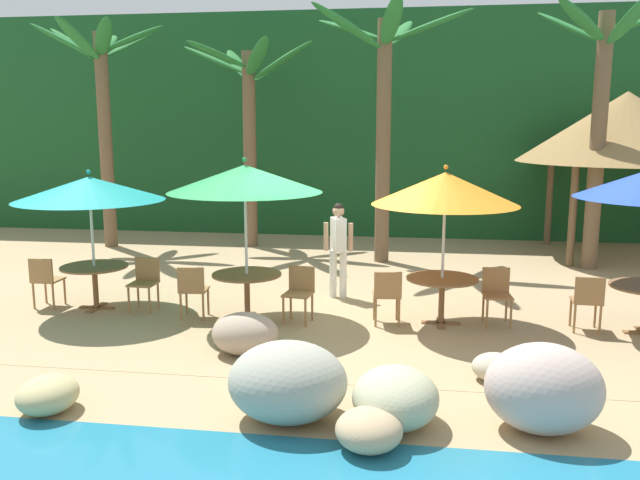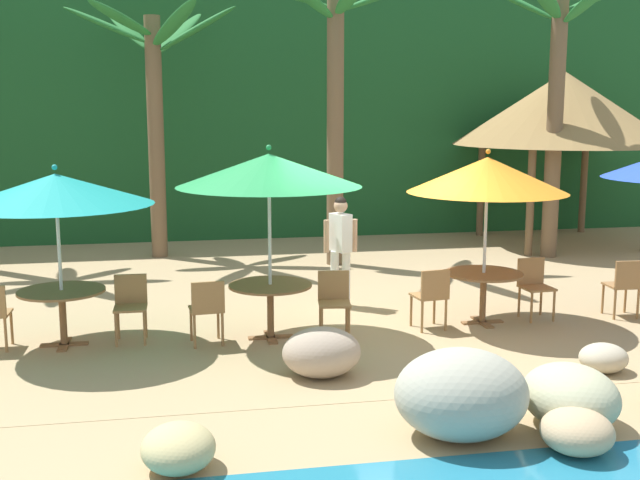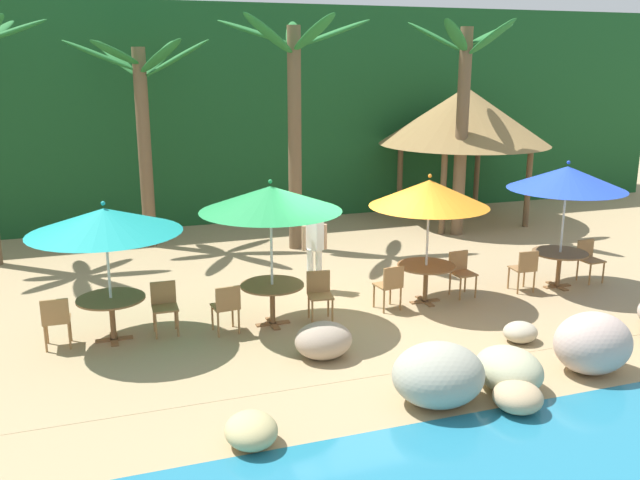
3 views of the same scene
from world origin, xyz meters
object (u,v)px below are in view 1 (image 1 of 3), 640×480
object	(u,v)px
chair_orange_inland	(387,293)
palm_tree_third	(383,94)
umbrella_orange	(445,189)
chair_teal_inland	(45,278)
palm_tree_nearest	(102,94)
chair_teal_seaward	(145,280)
palm_tree_fourth	(601,98)
umbrella_teal	(89,189)
dining_table_orange	(442,286)
chair_orange_seaward	(497,292)
waiter_in_white	(338,243)
chair_green_seaward	(300,290)
dining_table_teal	(95,273)
umbrella_green	(245,179)
palapa_hut	(626,127)
chair_green_inland	(193,288)
chair_blue_inland	(588,299)
palm_tree_second	(249,108)
dining_table_green	(247,281)

from	to	relation	value
chair_orange_inland	palm_tree_third	world-z (taller)	palm_tree_third
umbrella_orange	palm_tree_third	bearing A→B (deg)	104.71
chair_teal_inland	palm_tree_nearest	size ratio (longest dim) A/B	0.16
chair_teal_seaward	palm_tree_fourth	bearing A→B (deg)	28.47
umbrella_teal	umbrella_orange	distance (m)	5.72
dining_table_orange	chair_teal_inland	bearing A→B (deg)	-179.41
chair_orange_seaward	waiter_in_white	size ratio (longest dim) A/B	0.51
umbrella_teal	dining_table_orange	xyz separation A→B (m)	(5.72, -0.01, -1.41)
chair_orange_seaward	palm_tree_third	size ratio (longest dim) A/B	0.16
palm_tree_nearest	palm_tree_third	xyz separation A→B (m)	(6.86, -0.84, -0.08)
chair_orange_seaward	palm_tree_fourth	distance (m)	5.85
waiter_in_white	chair_green_seaward	bearing A→B (deg)	-105.31
palm_tree_fourth	dining_table_teal	bearing A→B (deg)	-153.46
palm_tree_fourth	waiter_in_white	world-z (taller)	palm_tree_fourth
chair_teal_seaward	palm_tree_nearest	world-z (taller)	palm_tree_nearest
chair_teal_inland	palm_tree_fourth	size ratio (longest dim) A/B	0.16
umbrella_green	palapa_hut	size ratio (longest dim) A/B	0.54
chair_teal_inland	umbrella_orange	distance (m)	6.76
umbrella_teal	palm_tree_third	world-z (taller)	palm_tree_third
chair_teal_inland	dining_table_orange	bearing A→B (deg)	0.59
chair_teal_seaward	chair_green_inland	xyz separation A→B (m)	(0.97, -0.42, 0.00)
palm_tree_nearest	palm_tree_third	bearing A→B (deg)	-6.96
umbrella_teal	palm_tree_fourth	xyz separation A→B (m)	(8.98, 4.49, 1.55)
dining_table_teal	chair_green_inland	world-z (taller)	chair_green_inland
umbrella_green	palm_tree_third	distance (m)	5.29
umbrella_teal	chair_green_inland	size ratio (longest dim) A/B	2.79
chair_orange_inland	chair_blue_inland	world-z (taller)	same
palm_tree_second	dining_table_teal	bearing A→B (deg)	-100.94
umbrella_green	chair_green_seaward	distance (m)	1.93
chair_orange_inland	palapa_hut	world-z (taller)	palapa_hut
chair_teal_seaward	chair_teal_inland	size ratio (longest dim) A/B	1.00
umbrella_teal	umbrella_orange	size ratio (longest dim) A/B	0.98
dining_table_teal	dining_table_orange	size ratio (longest dim) A/B	1.00
umbrella_green	chair_green_seaward	world-z (taller)	umbrella_green
dining_table_orange	palm_tree_second	bearing A→B (deg)	127.29
umbrella_orange	waiter_in_white	size ratio (longest dim) A/B	1.46
chair_teal_seaward	chair_blue_inland	world-z (taller)	same
chair_green_seaward	palm_tree_nearest	distance (m)	8.74
dining_table_orange	chair_green_inland	bearing A→B (deg)	-175.04
umbrella_teal	dining_table_green	xyz separation A→B (m)	(2.66, -0.18, -1.41)
chair_blue_inland	chair_orange_inland	bearing A→B (deg)	-178.28
palm_tree_fourth	chair_green_inland	bearing A→B (deg)	-145.97
dining_table_green	palm_tree_nearest	distance (m)	8.13
palm_tree_nearest	palapa_hut	distance (m)	12.32
chair_teal_inland	dining_table_green	bearing A→B (deg)	-1.64
umbrella_orange	dining_table_green	bearing A→B (deg)	-176.85
dining_table_green	chair_green_inland	size ratio (longest dim) A/B	1.26
chair_green_inland	chair_orange_inland	size ratio (longest dim) A/B	1.00
umbrella_teal	waiter_in_white	size ratio (longest dim) A/B	1.43
chair_green_inland	dining_table_orange	world-z (taller)	chair_green_inland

